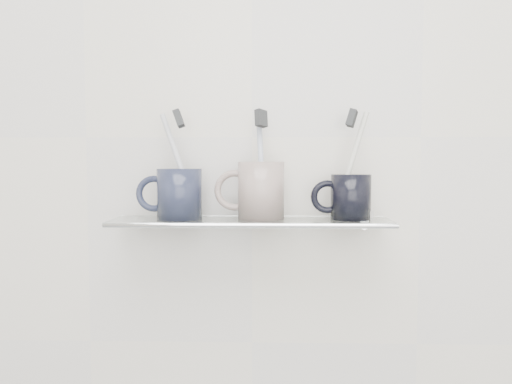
{
  "coord_description": "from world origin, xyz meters",
  "views": [
    {
      "loc": [
        0.03,
        0.15,
        1.21
      ],
      "look_at": [
        0.01,
        1.04,
        1.15
      ],
      "focal_mm": 35.0,
      "sensor_mm": 36.0,
      "label": 1
    }
  ],
  "objects_px": {
    "mug_center": "(261,190)",
    "mug_right": "(351,197)",
    "shelf_glass": "(251,221)",
    "mug_left": "(180,194)"
  },
  "relations": [
    {
      "from": "mug_left",
      "to": "mug_right",
      "type": "relative_size",
      "value": 1.12
    },
    {
      "from": "shelf_glass",
      "to": "mug_right",
      "type": "distance_m",
      "value": 0.19
    },
    {
      "from": "shelf_glass",
      "to": "mug_right",
      "type": "relative_size",
      "value": 6.2
    },
    {
      "from": "mug_center",
      "to": "mug_right",
      "type": "bearing_deg",
      "value": 1.47
    },
    {
      "from": "mug_left",
      "to": "mug_right",
      "type": "distance_m",
      "value": 0.31
    },
    {
      "from": "shelf_glass",
      "to": "mug_right",
      "type": "height_order",
      "value": "mug_right"
    },
    {
      "from": "mug_left",
      "to": "mug_center",
      "type": "distance_m",
      "value": 0.15
    },
    {
      "from": "mug_center",
      "to": "mug_right",
      "type": "xyz_separation_m",
      "value": [
        0.16,
        0.0,
        -0.01
      ]
    },
    {
      "from": "shelf_glass",
      "to": "mug_center",
      "type": "relative_size",
      "value": 4.83
    },
    {
      "from": "shelf_glass",
      "to": "mug_left",
      "type": "height_order",
      "value": "mug_left"
    }
  ]
}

